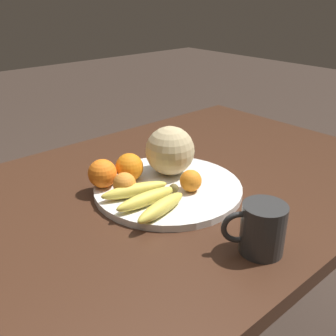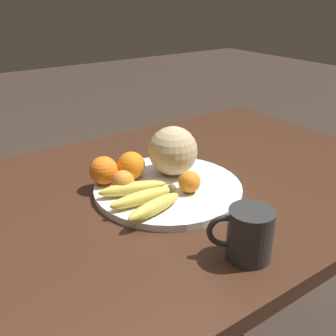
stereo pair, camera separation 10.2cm
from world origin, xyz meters
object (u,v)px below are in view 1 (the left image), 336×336
Objects in this scene: orange_back_left at (102,173)px; produce_tag at (153,187)px; orange_front_left at (191,181)px; kitchen_table at (148,225)px; banana_bunch at (148,198)px; orange_front_right at (129,167)px; orange_mid_center at (124,184)px; melon at (170,151)px; fruit_bowl at (168,188)px; ceramic_mug at (261,229)px.

orange_back_left is 0.14m from produce_tag.
orange_front_left is at bearing -47.19° from orange_back_left.
kitchen_table is at bearing 113.55° from produce_tag.
orange_front_right is at bearing -106.06° from banana_bunch.
orange_mid_center is (-0.06, 0.01, 0.14)m from kitchen_table.
produce_tag is at bearing -75.38° from orange_front_right.
fruit_bowl is at bearing -135.60° from melon.
orange_mid_center reaches higher than orange_front_left.
ceramic_mug is (0.01, -0.34, 0.03)m from produce_tag.
fruit_bowl reaches higher than kitchen_table.
orange_mid_center is at bearing 162.72° from fruit_bowl.
orange_front_right reaches higher than fruit_bowl.
melon is at bearing 5.77° from orange_mid_center.
banana_bunch is 0.09m from produce_tag.
orange_front_right and orange_back_left have the same top height.
melon is at bearing -16.29° from orange_back_left.
orange_front_left is at bearing -48.40° from kitchen_table.
orange_front_right is (-0.01, 0.07, 0.15)m from kitchen_table.
orange_mid_center reaches higher than produce_tag.
kitchen_table is at bearing -11.50° from orange_mid_center.
kitchen_table is 0.12m from fruit_bowl.
orange_front_right is at bearing -10.59° from orange_back_left.
orange_back_left is at bearing 132.81° from orange_front_left.
orange_back_left reaches higher than kitchen_table.
ceramic_mug reaches higher than fruit_bowl.
ceramic_mug reaches higher than orange_back_left.
banana_bunch is 0.28m from ceramic_mug.
orange_back_left is at bearing 133.98° from kitchen_table.
orange_front_left reaches higher than produce_tag.
ceramic_mug is at bearing 107.72° from banana_bunch.
kitchen_table is 0.37m from ceramic_mug.
produce_tag is 0.70× the size of ceramic_mug.
fruit_bowl is 0.18m from orange_back_left.
orange_front_right is (0.05, 0.14, 0.02)m from banana_bunch.
kitchen_table is 27.08× the size of orange_mid_center.
orange_back_left is (-0.02, 0.07, 0.01)m from orange_mid_center.
banana_bunch reaches higher than kitchen_table.
kitchen_table is 0.12m from produce_tag.
kitchen_table is 4.02× the size of fruit_bowl.
orange_back_left is 0.44m from ceramic_mug.
banana_bunch is 0.15m from orange_front_right.
fruit_bowl is 2.88× the size of melon.
ceramic_mug is (-0.03, -0.32, 0.04)m from fruit_bowl.
orange_back_left is (-0.16, 0.17, 0.01)m from orange_front_left.
melon is 1.80× the size of orange_front_right.
ceramic_mug is (0.08, -0.36, 0.01)m from orange_mid_center.
kitchen_table is 0.16m from banana_bunch.
banana_bunch is at bearing -155.98° from fruit_bowl.
orange_front_right is 0.41m from ceramic_mug.
orange_front_right reaches higher than banana_bunch.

